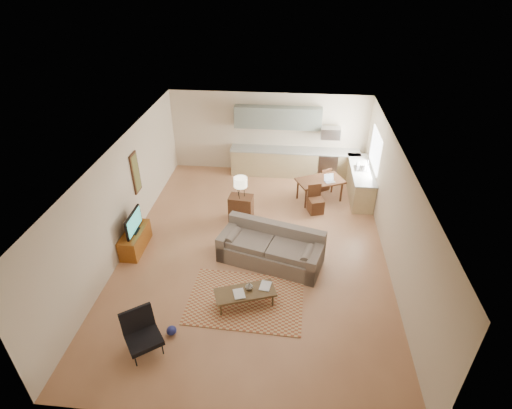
# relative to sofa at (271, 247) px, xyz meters

# --- Properties ---
(room) EXTENTS (9.00, 9.00, 9.00)m
(room) POSITION_rel_sofa_xyz_m (-0.43, 0.45, 0.90)
(room) COLOR #A9704C
(room) RESTS_ON ground
(kitchen_counter_back) EXTENTS (4.26, 0.64, 0.92)m
(kitchen_counter_back) POSITION_rel_sofa_xyz_m (0.47, 4.63, 0.01)
(kitchen_counter_back) COLOR tan
(kitchen_counter_back) RESTS_ON ground
(kitchen_counter_right) EXTENTS (0.64, 2.26, 0.92)m
(kitchen_counter_right) POSITION_rel_sofa_xyz_m (2.50, 3.45, 0.01)
(kitchen_counter_right) COLOR tan
(kitchen_counter_right) RESTS_ON ground
(kitchen_range) EXTENTS (0.62, 0.62, 0.90)m
(kitchen_range) POSITION_rel_sofa_xyz_m (1.57, 4.63, 0.00)
(kitchen_range) COLOR #A5A8AD
(kitchen_range) RESTS_ON ground
(kitchen_microwave) EXTENTS (0.62, 0.40, 0.35)m
(kitchen_microwave) POSITION_rel_sofa_xyz_m (1.57, 4.65, 1.10)
(kitchen_microwave) COLOR #A5A8AD
(kitchen_microwave) RESTS_ON room
(upper_cabinets) EXTENTS (2.80, 0.34, 0.70)m
(upper_cabinets) POSITION_rel_sofa_xyz_m (-0.13, 4.78, 1.50)
(upper_cabinets) COLOR slate
(upper_cabinets) RESTS_ON room
(window_right) EXTENTS (0.02, 1.40, 1.05)m
(window_right) POSITION_rel_sofa_xyz_m (2.80, 3.45, 1.10)
(window_right) COLOR white
(window_right) RESTS_ON room
(wall_art_left) EXTENTS (0.06, 0.42, 1.10)m
(wall_art_left) POSITION_rel_sofa_xyz_m (-3.64, 1.35, 1.10)
(wall_art_left) COLOR olive
(wall_art_left) RESTS_ON room
(triptych) EXTENTS (1.70, 0.04, 0.50)m
(triptych) POSITION_rel_sofa_xyz_m (-0.53, 4.92, 1.30)
(triptych) COLOR beige
(triptych) RESTS_ON room
(rug) EXTENTS (2.52, 1.79, 0.02)m
(rug) POSITION_rel_sofa_xyz_m (-0.44, -1.36, -0.44)
(rug) COLOR #9C4A2E
(rug) RESTS_ON floor
(sofa) EXTENTS (2.77, 1.78, 0.89)m
(sofa) POSITION_rel_sofa_xyz_m (0.00, 0.00, 0.00)
(sofa) COLOR #6B5E54
(sofa) RESTS_ON floor
(coffee_table) EXTENTS (1.37, 0.90, 0.38)m
(coffee_table) POSITION_rel_sofa_xyz_m (-0.43, -1.48, -0.25)
(coffee_table) COLOR #46331B
(coffee_table) RESTS_ON floor
(book_a) EXTENTS (0.41, 0.44, 0.03)m
(book_a) POSITION_rel_sofa_xyz_m (-0.66, -1.61, -0.05)
(book_a) COLOR maroon
(book_a) RESTS_ON coffee_table
(book_b) EXTENTS (0.32, 0.37, 0.02)m
(book_b) POSITION_rel_sofa_xyz_m (-0.14, -1.26, -0.05)
(book_b) COLOR navy
(book_b) RESTS_ON coffee_table
(vase) EXTENTS (0.21, 0.21, 0.17)m
(vase) POSITION_rel_sofa_xyz_m (-0.36, -1.39, 0.02)
(vase) COLOR black
(vase) RESTS_ON coffee_table
(armchair) EXTENTS (0.99, 0.99, 0.81)m
(armchair) POSITION_rel_sofa_xyz_m (-2.17, -2.82, -0.04)
(armchair) COLOR black
(armchair) RESTS_ON floor
(tv_credenza) EXTENTS (0.45, 1.17, 0.54)m
(tv_credenza) POSITION_rel_sofa_xyz_m (-3.44, 0.16, -0.18)
(tv_credenza) COLOR brown
(tv_credenza) RESTS_ON floor
(tv) EXTENTS (0.09, 0.90, 0.54)m
(tv) POSITION_rel_sofa_xyz_m (-3.39, 0.16, 0.36)
(tv) COLOR black
(tv) RESTS_ON tv_credenza
(console_table) EXTENTS (0.69, 0.50, 0.75)m
(console_table) POSITION_rel_sofa_xyz_m (-0.94, 1.74, -0.07)
(console_table) COLOR #3E2213
(console_table) RESTS_ON floor
(table_lamp) EXTENTS (0.42, 0.42, 0.60)m
(table_lamp) POSITION_rel_sofa_xyz_m (-0.94, 1.74, 0.61)
(table_lamp) COLOR beige
(table_lamp) RESTS_ON console_table
(dining_table) EXTENTS (1.56, 1.27, 0.69)m
(dining_table) POSITION_rel_sofa_xyz_m (1.27, 3.05, -0.10)
(dining_table) COLOR #3E2213
(dining_table) RESTS_ON floor
(dining_chair_near) EXTENTS (0.51, 0.52, 0.83)m
(dining_chair_near) POSITION_rel_sofa_xyz_m (1.15, 2.35, -0.03)
(dining_chair_near) COLOR #3E2213
(dining_chair_near) RESTS_ON floor
(dining_chair_far) EXTENTS (0.52, 0.52, 0.77)m
(dining_chair_far) POSITION_rel_sofa_xyz_m (1.39, 3.76, -0.06)
(dining_chair_far) COLOR #3E2213
(dining_chair_far) RESTS_ON floor
(laptop) EXTENTS (0.35, 0.30, 0.22)m
(laptop) POSITION_rel_sofa_xyz_m (1.54, 2.96, 0.35)
(laptop) COLOR #A5A8AD
(laptop) RESTS_ON dining_table
(soap_bottle) EXTENTS (0.12, 0.12, 0.19)m
(soap_bottle) POSITION_rel_sofa_xyz_m (2.40, 3.64, 0.57)
(soap_bottle) COLOR beige
(soap_bottle) RESTS_ON kitchen_counter_right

